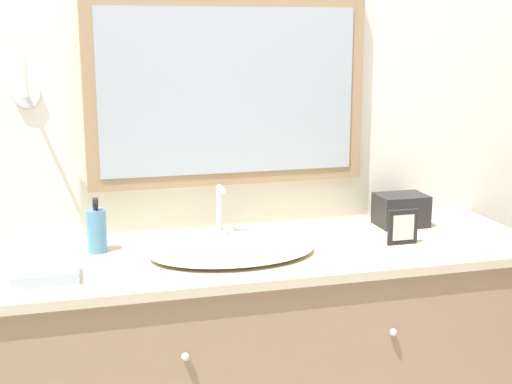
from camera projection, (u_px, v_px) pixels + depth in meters
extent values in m
cube|color=silver|center=(242.00, 113.00, 2.61)|extent=(8.00, 0.06, 2.55)
cube|color=#997A56|center=(228.00, 91.00, 2.53)|extent=(1.01, 0.04, 0.67)
cube|color=#9EA8B2|center=(230.00, 92.00, 2.51)|extent=(0.92, 0.01, 0.58)
cylinder|color=silver|center=(26.00, 94.00, 2.36)|extent=(0.09, 0.01, 0.09)
cylinder|color=silver|center=(26.00, 95.00, 2.31)|extent=(0.02, 0.10, 0.02)
cylinder|color=white|center=(23.00, 75.00, 2.25)|extent=(0.02, 0.02, 0.14)
cube|color=#937556|center=(266.00, 370.00, 2.49)|extent=(1.83, 0.57, 0.82)
cube|color=#C6B793|center=(267.00, 254.00, 2.39)|extent=(1.89, 0.60, 0.03)
sphere|color=silver|center=(185.00, 357.00, 2.07)|extent=(0.02, 0.02, 0.02)
sphere|color=silver|center=(393.00, 332.00, 2.24)|extent=(0.02, 0.02, 0.02)
ellipsoid|color=silver|center=(232.00, 250.00, 2.32)|extent=(0.55, 0.36, 0.03)
cylinder|color=silver|center=(219.00, 234.00, 2.51)|extent=(0.06, 0.06, 0.03)
cylinder|color=silver|center=(219.00, 209.00, 2.49)|extent=(0.02, 0.02, 0.16)
cylinder|color=silver|center=(221.00, 189.00, 2.44)|extent=(0.02, 0.07, 0.02)
cylinder|color=white|center=(198.00, 232.00, 2.49)|extent=(0.05, 0.02, 0.02)
cylinder|color=white|center=(240.00, 229.00, 2.53)|extent=(0.05, 0.02, 0.02)
cylinder|color=teal|center=(97.00, 231.00, 2.35)|extent=(0.07, 0.07, 0.14)
cylinder|color=black|center=(95.00, 205.00, 2.33)|extent=(0.02, 0.02, 0.04)
cube|color=black|center=(95.00, 200.00, 2.31)|extent=(0.02, 0.03, 0.01)
cube|color=black|center=(401.00, 210.00, 2.68)|extent=(0.18, 0.14, 0.12)
cube|color=black|center=(409.00, 214.00, 2.61)|extent=(0.13, 0.01, 0.08)
cube|color=black|center=(403.00, 227.00, 2.43)|extent=(0.11, 0.01, 0.12)
cube|color=beige|center=(404.00, 228.00, 2.43)|extent=(0.08, 0.00, 0.09)
cube|color=white|center=(464.00, 240.00, 2.41)|extent=(0.19, 0.14, 0.05)
cube|color=#A8B7C6|center=(46.00, 274.00, 2.09)|extent=(0.19, 0.14, 0.04)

